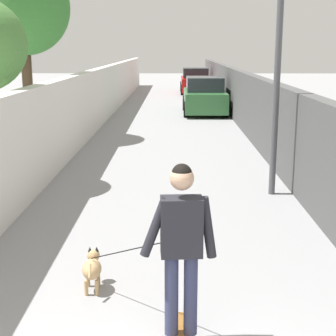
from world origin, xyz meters
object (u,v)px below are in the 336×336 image
object	(u,v)px
lamp_post	(280,20)
car_far	(195,81)
tree_left_near	(23,8)
person_skateboarder	(181,237)
car_near	(204,97)
dog	(93,267)
skateboard	(181,335)

from	to	relation	value
lamp_post	car_far	xyz separation A→B (m)	(22.16, 0.60, -2.50)
tree_left_near	person_skateboarder	bearing A→B (deg)	-157.88
tree_left_near	car_near	xyz separation A→B (m)	(6.41, -5.66, -3.13)
dog	car_near	size ratio (longest dim) A/B	0.35
tree_left_near	skateboard	distance (m)	12.40
dog	car_far	world-z (taller)	car_far
skateboard	car_far	world-z (taller)	car_far
tree_left_near	lamp_post	world-z (taller)	tree_left_near
dog	skateboard	bearing A→B (deg)	-136.61
skateboard	dog	bearing A→B (deg)	43.39
tree_left_near	lamp_post	xyz separation A→B (m)	(-5.85, -6.26, -0.63)
lamp_post	person_skateboarder	size ratio (longest dim) A/B	2.86
tree_left_near	car_near	distance (m)	9.10
lamp_post	car_near	bearing A→B (deg)	2.80
person_skateboarder	car_near	xyz separation A→B (m)	(17.35, -1.21, -0.35)
tree_left_near	dog	xyz separation A→B (m)	(-9.87, -3.44, -3.57)
tree_left_near	person_skateboarder	xyz separation A→B (m)	(-10.94, -4.45, -2.78)
lamp_post	dog	world-z (taller)	lamp_post
car_near	car_far	xyz separation A→B (m)	(9.90, 0.00, 0.00)
tree_left_near	car_far	size ratio (longest dim) A/B	1.32
tree_left_near	car_near	size ratio (longest dim) A/B	1.37
person_skateboarder	dog	bearing A→B (deg)	43.39
dog	car_far	bearing A→B (deg)	-4.84
person_skateboarder	dog	size ratio (longest dim) A/B	1.24
person_skateboarder	car_far	world-z (taller)	person_skateboarder
skateboard	dog	xyz separation A→B (m)	(1.07, 1.01, 0.21)
tree_left_near	person_skateboarder	distance (m)	12.13
tree_left_near	lamp_post	size ratio (longest dim) A/B	1.10
person_skateboarder	car_near	bearing A→B (deg)	-3.99
tree_left_near	lamp_post	bearing A→B (deg)	-133.06
tree_left_near	car_near	bearing A→B (deg)	-41.45
tree_left_near	dog	size ratio (longest dim) A/B	3.89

